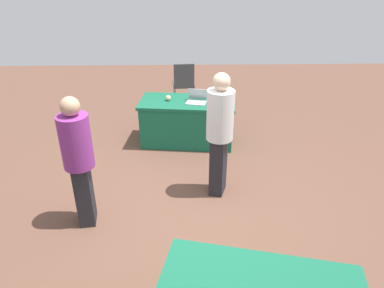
# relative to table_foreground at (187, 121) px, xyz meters

# --- Properties ---
(ground_plane) EXTENTS (14.40, 14.40, 0.00)m
(ground_plane) POSITION_rel_table_foreground_xyz_m (-0.05, 2.08, -0.38)
(ground_plane) COLOR brown
(table_foreground) EXTENTS (1.65, 0.94, 0.75)m
(table_foreground) POSITION_rel_table_foreground_xyz_m (0.00, 0.00, 0.00)
(table_foreground) COLOR #196647
(table_foreground) RESTS_ON ground
(chair_aisle) EXTENTS (0.48, 0.48, 0.97)m
(chair_aisle) POSITION_rel_table_foreground_xyz_m (0.06, -1.64, 0.19)
(chair_aisle) COLOR #9E9993
(chair_aisle) RESTS_ON ground
(person_attendee_standing) EXTENTS (0.43, 0.43, 1.67)m
(person_attendee_standing) POSITION_rel_table_foreground_xyz_m (-0.39, 1.53, 0.55)
(person_attendee_standing) COLOR #26262D
(person_attendee_standing) RESTS_ON ground
(person_organiser) EXTENTS (0.38, 0.38, 1.60)m
(person_organiser) POSITION_rel_table_foreground_xyz_m (1.24, 2.11, 0.51)
(person_organiser) COLOR #26262D
(person_organiser) RESTS_ON ground
(laptop_silver) EXTENTS (0.37, 0.36, 0.21)m
(laptop_silver) POSITION_rel_table_foreground_xyz_m (-0.15, 0.06, 0.41)
(laptop_silver) COLOR silver
(laptop_silver) RESTS_ON table_foreground
(yarn_ball) EXTENTS (0.09, 0.09, 0.09)m
(yarn_ball) POSITION_rel_table_foreground_xyz_m (0.32, -0.03, 0.42)
(yarn_ball) COLOR beige
(yarn_ball) RESTS_ON table_foreground
(scissors_red) EXTENTS (0.16, 0.15, 0.01)m
(scissors_red) POSITION_rel_table_foreground_xyz_m (-0.34, -0.09, 0.38)
(scissors_red) COLOR red
(scissors_red) RESTS_ON table_foreground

